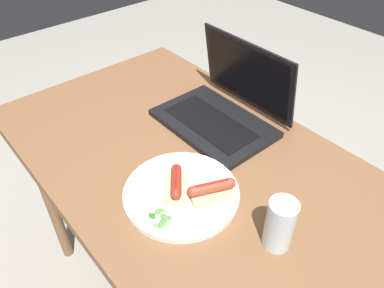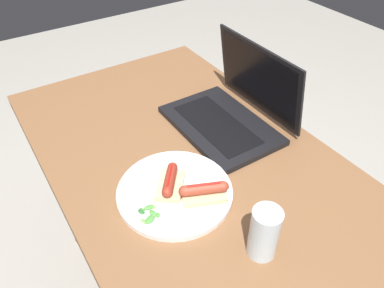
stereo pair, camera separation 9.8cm
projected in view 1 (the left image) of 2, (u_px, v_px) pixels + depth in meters
desk at (193, 180)px, 1.07m from camera, size 1.23×0.71×0.78m
laptop at (223, 109)px, 1.13m from camera, size 0.35×0.27×0.24m
plate at (181, 192)px, 0.91m from camera, size 0.29×0.29×0.02m
sausage_toast_left at (176, 184)px, 0.91m from camera, size 0.12×0.11×0.04m
sausage_toast_middle at (212, 190)px, 0.89m from camera, size 0.10×0.12×0.04m
salad_pile at (161, 218)px, 0.85m from camera, size 0.06×0.05×0.01m
drinking_glass at (280, 224)px, 0.78m from camera, size 0.06×0.06×0.13m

